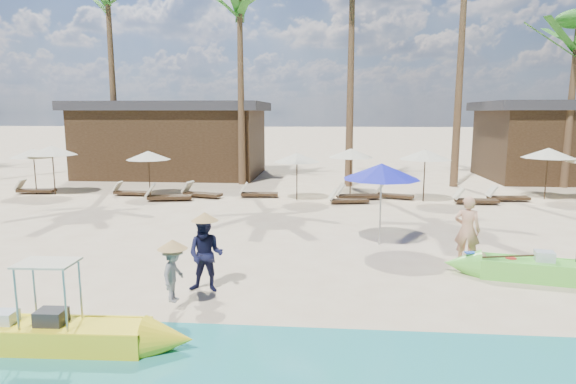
# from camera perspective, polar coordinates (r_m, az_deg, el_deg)

# --- Properties ---
(ground) EXTENTS (240.00, 240.00, 0.00)m
(ground) POSITION_cam_1_polar(r_m,az_deg,el_deg) (11.00, -1.38, -10.15)
(ground) COLOR beige
(ground) RESTS_ON ground
(green_canoe) EXTENTS (5.66, 1.56, 0.73)m
(green_canoe) POSITION_cam_1_polar(r_m,az_deg,el_deg) (12.27, 30.15, -8.16)
(green_canoe) COLOR #67E345
(green_canoe) RESTS_ON ground
(yellow_canoe) EXTENTS (5.47, 0.83, 1.42)m
(yellow_canoe) POSITION_cam_1_polar(r_m,az_deg,el_deg) (8.81, -27.39, -14.75)
(yellow_canoe) COLOR yellow
(yellow_canoe) RESTS_ON ground
(tourist) EXTENTS (0.72, 0.61, 1.68)m
(tourist) POSITION_cam_1_polar(r_m,az_deg,el_deg) (12.58, 20.46, -4.25)
(tourist) COLOR tan
(tourist) RESTS_ON ground
(vendor_green) EXTENTS (0.79, 0.63, 1.56)m
(vendor_green) POSITION_cam_1_polar(r_m,az_deg,el_deg) (10.14, -9.72, -7.35)
(vendor_green) COLOR #121433
(vendor_green) RESTS_ON ground
(vendor_yellow) EXTENTS (0.45, 0.72, 1.07)m
(vendor_yellow) POSITION_cam_1_polar(r_m,az_deg,el_deg) (9.32, -13.41, -9.39)
(vendor_yellow) COLOR gray
(vendor_yellow) RESTS_ON ground
(blue_umbrella) EXTENTS (2.14, 2.14, 2.30)m
(blue_umbrella) POSITION_cam_1_polar(r_m,az_deg,el_deg) (13.49, 11.03, 2.42)
(blue_umbrella) COLOR #99999E
(blue_umbrella) RESTS_ON ground
(resort_parasol_2) EXTENTS (2.01, 2.01, 2.07)m
(resort_parasol_2) POSITION_cam_1_polar(r_m,az_deg,el_deg) (24.73, -27.95, 4.09)
(resort_parasol_2) COLOR #3A2817
(resort_parasol_2) RESTS_ON ground
(resort_parasol_3) EXTENTS (2.16, 2.16, 2.23)m
(resort_parasol_3) POSITION_cam_1_polar(r_m,az_deg,el_deg) (24.17, -26.18, 4.45)
(resort_parasol_3) COLOR #3A2817
(resort_parasol_3) RESTS_ON ground
(lounger_3_left) EXTENTS (1.77, 0.64, 0.59)m
(lounger_3_left) POSITION_cam_1_polar(r_m,az_deg,el_deg) (24.98, -27.92, 0.27)
(lounger_3_left) COLOR #3A2817
(lounger_3_left) RESTS_ON ground
(lounger_3_right) EXTENTS (1.65, 0.58, 0.55)m
(lounger_3_right) POSITION_cam_1_polar(r_m,az_deg,el_deg) (22.72, -18.28, 0.05)
(lounger_3_right) COLOR #3A2817
(lounger_3_right) RESTS_ON ground
(resort_parasol_4) EXTENTS (1.95, 1.95, 2.01)m
(resort_parasol_4) POSITION_cam_1_polar(r_m,az_deg,el_deg) (22.30, -16.22, 4.19)
(resort_parasol_4) COLOR #3A2817
(resort_parasol_4) RESTS_ON ground
(lounger_4_left) EXTENTS (1.98, 0.92, 0.65)m
(lounger_4_left) POSITION_cam_1_polar(r_m,az_deg,el_deg) (20.91, -14.22, -0.44)
(lounger_4_left) COLOR #3A2817
(lounger_4_left) RESTS_ON ground
(lounger_4_right) EXTENTS (1.88, 1.00, 0.61)m
(lounger_4_right) POSITION_cam_1_polar(r_m,az_deg,el_deg) (21.44, -10.38, -0.10)
(lounger_4_right) COLOR #3A2817
(lounger_4_right) RESTS_ON ground
(resort_parasol_5) EXTENTS (1.96, 1.96, 2.02)m
(resort_parasol_5) POSITION_cam_1_polar(r_m,az_deg,el_deg) (20.25, 1.07, 4.12)
(resort_parasol_5) COLOR #3A2817
(resort_parasol_5) RESTS_ON ground
(lounger_5_left) EXTENTS (1.73, 0.65, 0.58)m
(lounger_5_left) POSITION_cam_1_polar(r_m,az_deg,el_deg) (21.20, -3.72, -0.11)
(lounger_5_left) COLOR #3A2817
(lounger_5_left) RESTS_ON ground
(resort_parasol_6) EXTENTS (2.04, 2.04, 2.10)m
(resort_parasol_6) POSITION_cam_1_polar(r_m,az_deg,el_deg) (21.81, 7.47, 4.60)
(resort_parasol_6) COLOR #3A2817
(resort_parasol_6) RESTS_ON ground
(lounger_6_left) EXTENTS (1.68, 0.77, 0.55)m
(lounger_6_left) POSITION_cam_1_polar(r_m,az_deg,el_deg) (19.80, 6.97, -0.86)
(lounger_6_left) COLOR #3A2817
(lounger_6_left) RESTS_ON ground
(lounger_6_right) EXTENTS (1.95, 0.93, 0.64)m
(lounger_6_right) POSITION_cam_1_polar(r_m,az_deg,el_deg) (20.72, 7.90, -0.34)
(lounger_6_right) COLOR #3A2817
(lounger_6_right) RESTS_ON ground
(resort_parasol_7) EXTENTS (2.12, 2.12, 2.19)m
(resort_parasol_7) POSITION_cam_1_polar(r_m,az_deg,el_deg) (20.74, 15.96, 4.30)
(resort_parasol_7) COLOR #3A2817
(resort_parasol_7) RESTS_ON ground
(lounger_7_left) EXTENTS (1.72, 1.00, 0.56)m
(lounger_7_left) POSITION_cam_1_polar(r_m,az_deg,el_deg) (21.30, 12.28, -0.28)
(lounger_7_left) COLOR #3A2817
(lounger_7_left) RESTS_ON ground
(lounger_7_right) EXTENTS (1.75, 0.54, 0.60)m
(lounger_7_right) POSITION_cam_1_polar(r_m,az_deg,el_deg) (20.95, 21.12, -0.82)
(lounger_7_right) COLOR #3A2817
(lounger_7_right) RESTS_ON ground
(resort_parasol_8) EXTENTS (2.15, 2.15, 2.21)m
(resort_parasol_8) POSITION_cam_1_polar(r_m,az_deg,el_deg) (23.23, 28.47, 4.09)
(resort_parasol_8) COLOR #3A2817
(resort_parasol_8) RESTS_ON ground
(lounger_8_left) EXTENTS (1.76, 0.63, 0.59)m
(lounger_8_left) POSITION_cam_1_polar(r_m,az_deg,el_deg) (22.17, 24.38, -0.50)
(lounger_8_left) COLOR #3A2817
(lounger_8_left) RESTS_ON ground
(palm_2) EXTENTS (2.08, 2.08, 11.33)m
(palm_2) POSITION_cam_1_polar(r_m,az_deg,el_deg) (28.44, -20.55, 19.96)
(palm_2) COLOR brown
(palm_2) RESTS_ON ground
(palm_3) EXTENTS (2.08, 2.08, 10.52)m
(palm_3) POSITION_cam_1_polar(r_m,az_deg,el_deg) (25.46, -5.75, 20.42)
(palm_3) COLOR brown
(palm_3) RESTS_ON ground
(pavilion_west) EXTENTS (10.80, 6.60, 4.30)m
(pavilion_west) POSITION_cam_1_polar(r_m,az_deg,el_deg) (29.31, -13.38, 6.21)
(pavilion_west) COLOR #3A2817
(pavilion_west) RESTS_ON ground
(pavilion_east) EXTENTS (8.80, 6.60, 4.30)m
(pavilion_east) POSITION_cam_1_polar(r_m,az_deg,el_deg) (30.67, 29.81, 5.37)
(pavilion_east) COLOR #3A2817
(pavilion_east) RESTS_ON ground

